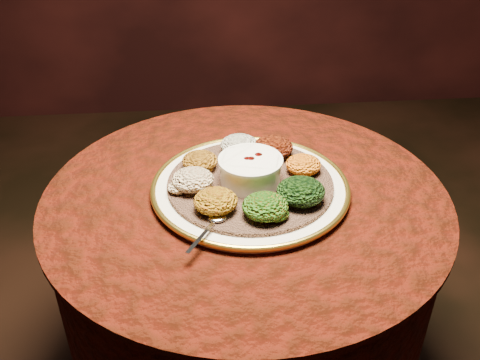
{
  "coord_description": "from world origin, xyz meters",
  "views": [
    {
      "loc": [
        -0.11,
        -1.04,
        1.45
      ],
      "look_at": [
        -0.01,
        0.02,
        0.76
      ],
      "focal_mm": 40.0,
      "sensor_mm": 36.0,
      "label": 1
    }
  ],
  "objects": [
    {
      "name": "portion_kitfo",
      "position": [
        0.08,
        0.12,
        0.79
      ],
      "size": [
        0.1,
        0.1,
        0.05
      ],
      "primitive_type": "ellipsoid",
      "color": "black",
      "rests_on": "injera"
    },
    {
      "name": "portion_timatim",
      "position": [
        -0.12,
        -0.01,
        0.79
      ],
      "size": [
        0.1,
        0.09,
        0.05
      ],
      "primitive_type": "ellipsoid",
      "color": "maroon",
      "rests_on": "injera"
    },
    {
      "name": "portion_shiro",
      "position": [
        -0.1,
        0.07,
        0.78
      ],
      "size": [
        0.09,
        0.08,
        0.04
      ],
      "primitive_type": "ellipsoid",
      "color": "#9E6213",
      "rests_on": "injera"
    },
    {
      "name": "portion_kik",
      "position": [
        -0.08,
        -0.1,
        0.79
      ],
      "size": [
        0.1,
        0.09,
        0.05
      ],
      "primitive_type": "ellipsoid",
      "color": "#9E710E",
      "rests_on": "injera"
    },
    {
      "name": "portion_mixveg",
      "position": [
        0.03,
        -0.13,
        0.79
      ],
      "size": [
        0.1,
        0.09,
        0.05
      ],
      "primitive_type": "ellipsoid",
      "color": "#B0320B",
      "rests_on": "injera"
    },
    {
      "name": "portion_tikil",
      "position": [
        0.14,
        0.03,
        0.78
      ],
      "size": [
        0.09,
        0.08,
        0.04
      ],
      "primitive_type": "ellipsoid",
      "color": "#C99110",
      "rests_on": "injera"
    },
    {
      "name": "table",
      "position": [
        0.0,
        0.0,
        0.55
      ],
      "size": [
        0.96,
        0.96,
        0.73
      ],
      "color": "black",
      "rests_on": "ground"
    },
    {
      "name": "stew_bowl",
      "position": [
        0.01,
        0.0,
        0.8
      ],
      "size": [
        0.15,
        0.15,
        0.06
      ],
      "color": "white",
      "rests_on": "injera"
    },
    {
      "name": "portion_ayib",
      "position": [
        -0.0,
        0.14,
        0.79
      ],
      "size": [
        0.1,
        0.09,
        0.05
      ],
      "primitive_type": "ellipsoid",
      "color": "beige",
      "rests_on": "injera"
    },
    {
      "name": "portion_gomen",
      "position": [
        0.11,
        -0.08,
        0.79
      ],
      "size": [
        0.11,
        0.1,
        0.05
      ],
      "primitive_type": "ellipsoid",
      "color": "black",
      "rests_on": "injera"
    },
    {
      "name": "injera",
      "position": [
        0.01,
        0.0,
        0.76
      ],
      "size": [
        0.43,
        0.43,
        0.01
      ],
      "primitive_type": "cylinder",
      "rotation": [
        0.0,
        0.0,
        -0.12
      ],
      "color": "brown",
      "rests_on": "platter"
    },
    {
      "name": "platter",
      "position": [
        0.01,
        0.0,
        0.75
      ],
      "size": [
        0.47,
        0.47,
        0.02
      ],
      "rotation": [
        0.0,
        0.0,
        0.05
      ],
      "color": "white",
      "rests_on": "table"
    },
    {
      "name": "spoon",
      "position": [
        -0.08,
        -0.15,
        0.77
      ],
      "size": [
        0.09,
        0.12,
        0.01
      ],
      "rotation": [
        0.0,
        0.0,
        -2.12
      ],
      "color": "silver",
      "rests_on": "injera"
    }
  ]
}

